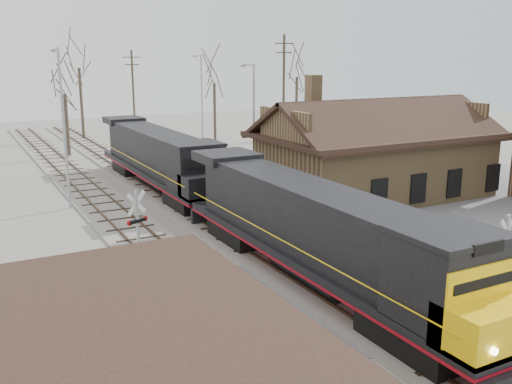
{
  "coord_description": "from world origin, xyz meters",
  "views": [
    {
      "loc": [
        -12.34,
        -16.79,
        9.07
      ],
      "look_at": [
        1.49,
        9.0,
        2.05
      ],
      "focal_mm": 40.0,
      "sensor_mm": 36.0,
      "label": 1
    }
  ],
  "objects": [
    {
      "name": "crossbuck_near",
      "position": [
        3.7,
        -4.7,
        1.85
      ],
      "size": [
        1.11,
        0.33,
        3.92
      ],
      "rotation": [
        0.0,
        0.0,
        0.21
      ],
      "color": "#A5A8AD",
      "rests_on": "ground"
    },
    {
      "name": "tree_b",
      "position": [
        -3.01,
        37.08,
        6.64
      ],
      "size": [
        3.81,
        3.81,
        9.34
      ],
      "color": "#382D23",
      "rests_on": "ground"
    },
    {
      "name": "tree_e",
      "position": [
        22.64,
        38.7,
        7.84
      ],
      "size": [
        4.49,
        4.49,
        11.01
      ],
      "color": "#382D23",
      "rests_on": "ground"
    },
    {
      "name": "track_main",
      "position": [
        0.0,
        15.0,
        0.07
      ],
      "size": [
        3.4,
        90.0,
        0.24
      ],
      "color": "gray",
      "rests_on": "ground"
    },
    {
      "name": "crossbuck_far",
      "position": [
        -6.0,
        5.4,
        1.78
      ],
      "size": [
        1.01,
        0.52,
        3.76
      ],
      "rotation": [
        0.0,
        0.0,
        3.57
      ],
      "color": "#A5A8AD",
      "rests_on": "ground"
    },
    {
      "name": "streetlight_c",
      "position": [
        9.92,
        36.25,
        5.12
      ],
      "size": [
        0.25,
        2.04,
        9.17
      ],
      "color": "#A5A8AD",
      "rests_on": "ground"
    },
    {
      "name": "locomotive_trailing",
      "position": [
        0.0,
        20.11,
        2.22
      ],
      "size": [
        2.85,
        19.08,
        4.01
      ],
      "color": "black",
      "rests_on": "ground"
    },
    {
      "name": "road",
      "position": [
        0.0,
        0.0,
        0.01
      ],
      "size": [
        60.0,
        9.0,
        0.03
      ],
      "primitive_type": "cube",
      "color": "slate",
      "rests_on": "ground"
    },
    {
      "name": "tree_d",
      "position": [
        13.11,
        40.17,
        7.21
      ],
      "size": [
        4.13,
        4.13,
        10.12
      ],
      "color": "#382D23",
      "rests_on": "ground"
    },
    {
      "name": "streetlight_a",
      "position": [
        -6.48,
        18.25,
        5.31
      ],
      "size": [
        0.25,
        2.04,
        9.54
      ],
      "color": "#A5A8AD",
      "rests_on": "ground"
    },
    {
      "name": "depot",
      "position": [
        11.99,
        12.0,
        2.41
      ],
      "size": [
        15.2,
        9.31,
        7.9
      ],
      "color": "olive",
      "rests_on": "ground"
    },
    {
      "name": "ground",
      "position": [
        0.0,
        0.0,
        0.0
      ],
      "size": [
        140.0,
        140.0,
        0.0
      ],
      "primitive_type": "plane",
      "color": "gray",
      "rests_on": "ground"
    },
    {
      "name": "tree_c",
      "position": [
        0.69,
        48.5,
        9.05
      ],
      "size": [
        5.19,
        5.19,
        12.7
      ],
      "color": "#382D23",
      "rests_on": "ground"
    },
    {
      "name": "track_siding",
      "position": [
        -4.5,
        15.0,
        0.07
      ],
      "size": [
        3.4,
        90.0,
        0.24
      ],
      "color": "gray",
      "rests_on": "ground"
    },
    {
      "name": "locomotive_lead",
      "position": [
        0.0,
        0.75,
        2.22
      ],
      "size": [
        2.85,
        19.08,
        4.23
      ],
      "color": "black",
      "rests_on": "ground"
    },
    {
      "name": "streetlight_b",
      "position": [
        6.72,
        19.24,
        4.8
      ],
      "size": [
        0.25,
        2.04,
        8.54
      ],
      "color": "#A5A8AD",
      "rests_on": "ground"
    },
    {
      "name": "utility_pole_b",
      "position": [
        6.18,
        47.02,
        5.07
      ],
      "size": [
        2.0,
        0.24,
        9.7
      ],
      "color": "#382D23",
      "rests_on": "ground"
    },
    {
      "name": "utility_pole_c",
      "position": [
        15.16,
        29.08,
        5.71
      ],
      "size": [
        2.0,
        0.24,
        10.95
      ],
      "color": "#382D23",
      "rests_on": "ground"
    }
  ]
}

